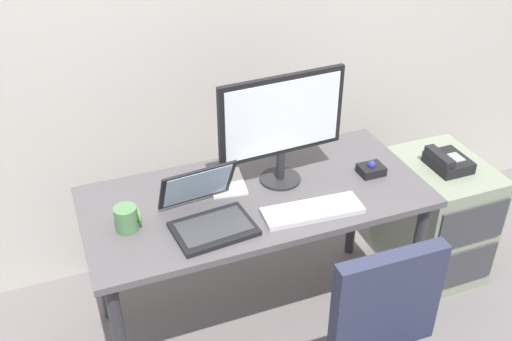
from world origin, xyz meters
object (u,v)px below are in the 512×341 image
trackball_mouse (371,169)px  coffee_mug (127,219)px  monitor_main (282,121)px  file_cabinet (435,217)px  keyboard (313,210)px  laptop (208,212)px  paper_notepad (227,183)px  desk_phone (447,162)px

trackball_mouse → coffee_mug: coffee_mug is taller
monitor_main → coffee_mug: monitor_main is taller
file_cabinet → keyboard: keyboard is taller
laptop → trackball_mouse: (0.79, 0.08, -0.03)m
monitor_main → trackball_mouse: (0.40, -0.10, -0.27)m
keyboard → paper_notepad: keyboard is taller
keyboard → coffee_mug: coffee_mug is taller
trackball_mouse → file_cabinet: bearing=8.0°
file_cabinet → monitor_main: (-0.87, 0.03, 0.72)m
desk_phone → laptop: size_ratio=0.57×
laptop → coffee_mug: (-0.30, 0.07, 0.00)m
file_cabinet → keyboard: size_ratio=1.52×
laptop → paper_notepad: (0.16, 0.23, -0.04)m
file_cabinet → coffee_mug: (-1.56, -0.07, 0.47)m
file_cabinet → laptop: size_ratio=1.82×
file_cabinet → laptop: 1.35m
laptop → paper_notepad: bearing=56.0°
desk_phone → keyboard: (-0.84, -0.22, 0.08)m
file_cabinet → paper_notepad: 1.18m
desk_phone → keyboard: bearing=-165.3°
keyboard → laptop: (-0.41, 0.09, 0.04)m
trackball_mouse → coffee_mug: size_ratio=1.07×
trackball_mouse → coffee_mug: (-1.09, -0.00, 0.03)m
laptop → monitor_main: bearing=24.4°
file_cabinet → monitor_main: monitor_main is taller
monitor_main → laptop: monitor_main is taller
laptop → coffee_mug: size_ratio=3.41×
file_cabinet → trackball_mouse: bearing=-172.0°
monitor_main → paper_notepad: monitor_main is taller
keyboard → file_cabinet: bearing=15.6°
desk_phone → trackball_mouse: size_ratio=1.82×
paper_notepad → desk_phone: bearing=-5.6°
file_cabinet → keyboard: 0.98m
laptop → trackball_mouse: 0.79m
keyboard → trackball_mouse: (0.37, 0.17, 0.01)m
file_cabinet → trackball_mouse: trackball_mouse is taller
laptop → keyboard: bearing=-12.5°
file_cabinet → laptop: bearing=-173.5°
file_cabinet → monitor_main: 1.13m
monitor_main → keyboard: monitor_main is taller
keyboard → coffee_mug: bearing=167.0°
file_cabinet → paper_notepad: paper_notepad is taller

